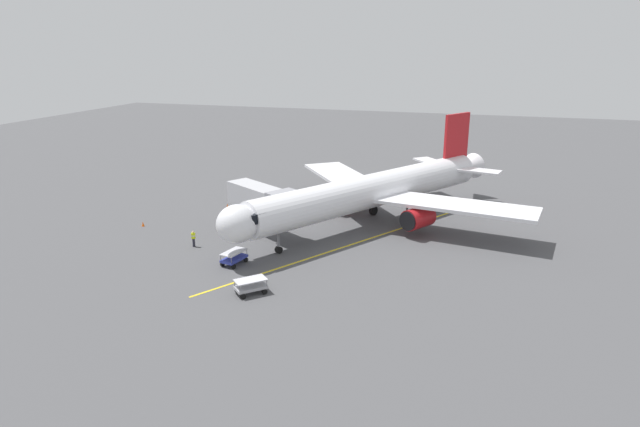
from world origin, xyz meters
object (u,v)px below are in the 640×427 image
ground_crew_marshaller (194,238)px  baggage_cart_near_nose (234,258)px  ground_crew_wing_walker (360,191)px  jet_bridge (266,201)px  baggage_cart_portside (251,286)px  safety_cone_nose_right (227,206)px  safety_cone_nose_left (143,224)px  airplane (375,191)px

ground_crew_marshaller → baggage_cart_near_nose: (-6.03, 3.04, -0.23)m
ground_crew_wing_walker → ground_crew_marshaller: bearing=63.4°
jet_bridge → baggage_cart_portside: size_ratio=3.78×
ground_crew_marshaller → safety_cone_nose_right: (3.02, -13.69, -0.61)m
baggage_cart_portside → safety_cone_nose_left: baggage_cart_portside is taller
ground_crew_marshaller → baggage_cart_portside: ground_crew_marshaller is taller
ground_crew_wing_walker → safety_cone_nose_left: bearing=43.3°
airplane → baggage_cart_near_nose: size_ratio=12.81×
jet_bridge → safety_cone_nose_left: size_ratio=19.51×
ground_crew_wing_walker → safety_cone_nose_left: (20.82, 19.63, -0.61)m
baggage_cart_near_nose → ground_crew_wing_walker: bearing=-102.4°
baggage_cart_portside → ground_crew_marshaller: bearing=-39.7°
ground_crew_marshaller → ground_crew_wing_walker: size_ratio=1.00×
baggage_cart_portside → safety_cone_nose_left: size_ratio=5.16×
ground_crew_marshaller → baggage_cart_near_nose: size_ratio=0.60×
airplane → baggage_cart_near_nose: 18.99m
safety_cone_nose_right → safety_cone_nose_left: bearing=58.4°
baggage_cart_near_nose → airplane: bearing=-122.6°
baggage_cart_near_nose → safety_cone_nose_right: bearing=-61.6°
ground_crew_wing_walker → baggage_cart_portside: 32.25m
baggage_cart_near_nose → ground_crew_marshaller: bearing=-26.7°
ground_crew_wing_walker → safety_cone_nose_right: ground_crew_wing_walker is taller
jet_bridge → ground_crew_marshaller: jet_bridge is taller
ground_crew_marshaller → baggage_cart_near_nose: 6.76m
baggage_cart_near_nose → baggage_cart_portside: bearing=127.5°
jet_bridge → ground_crew_marshaller: bearing=45.6°
jet_bridge → baggage_cart_portside: 15.27m
ground_crew_wing_walker → safety_cone_nose_right: (14.94, 10.07, -0.61)m
airplane → safety_cone_nose_left: bearing=18.9°
safety_cone_nose_right → airplane: bearing=177.1°
jet_bridge → ground_crew_wing_walker: bearing=-109.1°
baggage_cart_portside → safety_cone_nose_left: (19.09, -12.57, -0.38)m
safety_cone_nose_right → baggage_cart_near_nose: bearing=118.4°
airplane → safety_cone_nose_right: airplane is taller
airplane → baggage_cart_portside: airplane is taller
airplane → baggage_cart_near_nose: airplane is taller
jet_bridge → ground_crew_wing_walker: size_ratio=6.28×
baggage_cart_near_nose → safety_cone_nose_right: (9.05, -16.72, -0.38)m
airplane → ground_crew_marshaller: 20.75m
baggage_cart_portside → safety_cone_nose_left: bearing=-33.4°
baggage_cart_near_nose → jet_bridge: bearing=-87.8°
baggage_cart_portside → safety_cone_nose_left: 22.86m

